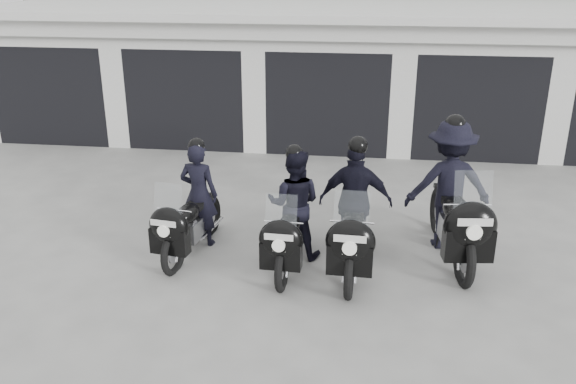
# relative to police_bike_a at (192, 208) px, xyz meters

# --- Properties ---
(ground) EXTENTS (80.00, 80.00, 0.00)m
(ground) POSITION_rel_police_bike_a_xyz_m (1.57, -0.62, -0.67)
(ground) COLOR #979691
(ground) RESTS_ON ground
(garage_block) EXTENTS (16.40, 6.80, 2.96)m
(garage_block) POSITION_rel_police_bike_a_xyz_m (1.57, 7.44, 0.76)
(garage_block) COLOR silver
(garage_block) RESTS_ON ground
(background_vegetation) EXTENTS (20.00, 3.90, 5.80)m
(background_vegetation) POSITION_rel_police_bike_a_xyz_m (1.94, 12.30, 2.10)
(background_vegetation) COLOR #163513
(background_vegetation) RESTS_ON ground
(police_bike_a) EXTENTS (0.76, 1.93, 1.69)m
(police_bike_a) POSITION_rel_police_bike_a_xyz_m (0.00, 0.00, 0.00)
(police_bike_a) COLOR black
(police_bike_a) RESTS_ON ground
(police_bike_b) EXTENTS (0.80, 1.96, 1.71)m
(police_bike_b) POSITION_rel_police_bike_a_xyz_m (1.46, -0.12, 0.05)
(police_bike_b) COLOR black
(police_bike_b) RESTS_ON ground
(police_bike_c) EXTENTS (1.02, 2.13, 1.86)m
(police_bike_c) POSITION_rel_police_bike_a_xyz_m (2.31, -0.11, 0.12)
(police_bike_c) COLOR black
(police_bike_c) RESTS_ON ground
(police_bike_d) EXTENTS (1.30, 2.36, 2.05)m
(police_bike_d) POSITION_rel_police_bike_a_xyz_m (3.66, 0.49, 0.21)
(police_bike_d) COLOR black
(police_bike_d) RESTS_ON ground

